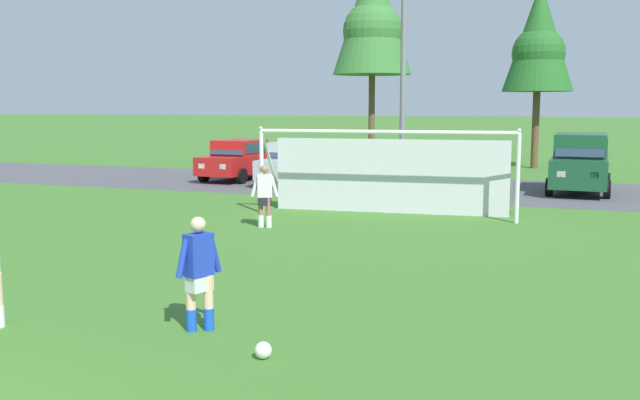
% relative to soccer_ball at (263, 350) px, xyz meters
% --- Properties ---
extents(ground_plane, '(400.00, 400.00, 0.00)m').
position_rel_soccer_ball_xyz_m(ground_plane, '(-2.58, 11.19, -0.11)').
color(ground_plane, '#3D7028').
extents(parking_lot_strip, '(52.00, 8.40, 0.01)m').
position_rel_soccer_ball_xyz_m(parking_lot_strip, '(-2.58, 19.39, -0.11)').
color(parking_lot_strip, '#4C4C51').
rests_on(parking_lot_strip, ground).
extents(soccer_ball, '(0.22, 0.22, 0.22)m').
position_rel_soccer_ball_xyz_m(soccer_ball, '(0.00, 0.00, 0.00)').
color(soccer_ball, white).
rests_on(soccer_ball, ground).
extents(soccer_goal, '(7.56, 2.57, 2.57)m').
position_rel_soccer_ball_xyz_m(soccer_goal, '(-1.53, 12.31, 1.18)').
color(soccer_goal, white).
rests_on(soccer_goal, ground).
extents(player_striker_near, '(0.72, 0.39, 1.64)m').
position_rel_soccer_ball_xyz_m(player_striker_near, '(-3.99, 8.94, 0.71)').
color(player_striker_near, '#936B4C').
rests_on(player_striker_near, ground).
extents(player_midfield_center, '(0.43, 0.68, 1.64)m').
position_rel_soccer_ball_xyz_m(player_midfield_center, '(-1.31, 0.73, 0.71)').
color(player_midfield_center, beige).
rests_on(player_midfield_center, ground).
extents(parked_car_slot_far_left, '(2.23, 4.30, 1.72)m').
position_rel_soccer_ball_xyz_m(parked_car_slot_far_left, '(-10.00, 19.55, 0.77)').
color(parked_car_slot_far_left, red).
rests_on(parked_car_slot_far_left, ground).
extents(parked_car_slot_left, '(2.04, 4.20, 1.72)m').
position_rel_soccer_ball_xyz_m(parked_car_slot_left, '(-7.08, 18.84, 0.77)').
color(parked_car_slot_left, '#B2B2BC').
rests_on(parked_car_slot_left, ground).
extents(parked_car_slot_center_left, '(2.25, 4.31, 1.72)m').
position_rel_soccer_ball_xyz_m(parked_car_slot_center_left, '(-4.16, 18.67, 0.77)').
color(parked_car_slot_center_left, tan).
rests_on(parked_car_slot_center_left, ground).
extents(parked_car_slot_center, '(2.15, 4.26, 1.72)m').
position_rel_soccer_ball_xyz_m(parked_car_slot_center, '(-0.36, 18.99, 0.77)').
color(parked_car_slot_center, silver).
rests_on(parked_car_slot_center, ground).
extents(parked_car_slot_center_right, '(2.26, 4.66, 2.16)m').
position_rel_soccer_ball_xyz_m(parked_car_slot_center_right, '(3.83, 19.72, 1.00)').
color(parked_car_slot_center_right, '#194C2D').
rests_on(parked_car_slot_center_right, ground).
extents(tree_left_edge, '(4.44, 4.44, 11.83)m').
position_rel_soccer_ball_xyz_m(tree_left_edge, '(-7.37, 31.38, 8.03)').
color(tree_left_edge, brown).
rests_on(tree_left_edge, ground).
extents(tree_mid_left, '(3.50, 3.50, 9.34)m').
position_rel_soccer_ball_xyz_m(tree_mid_left, '(1.70, 29.94, 6.31)').
color(tree_mid_left, brown).
rests_on(tree_mid_left, ground).
extents(street_lamp, '(2.00, 0.32, 6.93)m').
position_rel_soccer_ball_xyz_m(street_lamp, '(-1.38, 14.21, 3.49)').
color(street_lamp, slate).
rests_on(street_lamp, ground).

